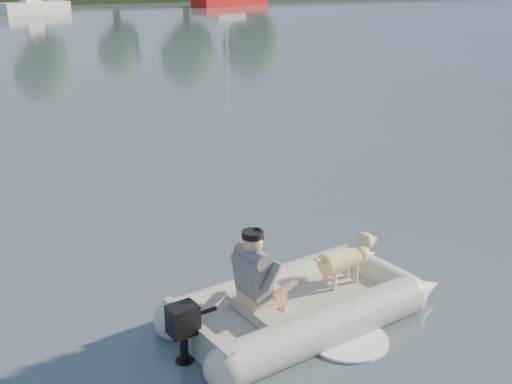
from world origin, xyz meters
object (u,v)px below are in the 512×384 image
dinghy (304,274)px  sailboat (230,0)px  man (254,273)px  dog (341,263)px

dinghy → sailboat: sailboat is taller
dinghy → man: bearing=175.8°
man → dog: (1.13, 0.22, -0.22)m
man → sailboat: 53.05m
dinghy → sailboat: bearing=58.2°
dinghy → dog: dinghy is taller
dog → sailboat: size_ratio=0.08×
dinghy → dog: 0.56m
dinghy → dog: size_ratio=5.15×
dog → dinghy: bearing=-175.4°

